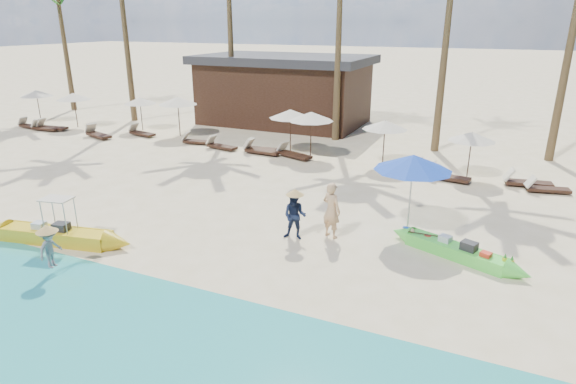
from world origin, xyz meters
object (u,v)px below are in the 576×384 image
at_px(blue_umbrella, 413,163).
at_px(tourist, 331,210).
at_px(green_canoe, 455,251).
at_px(yellow_canoe, 56,235).

bearing_deg(blue_umbrella, tourist, -148.67).
height_order(green_canoe, yellow_canoe, yellow_canoe).
bearing_deg(green_canoe, tourist, -156.80).
height_order(yellow_canoe, tourist, tourist).
distance_m(tourist, blue_umbrella, 2.85).
bearing_deg(green_canoe, blue_umbrella, 164.90).
distance_m(green_canoe, blue_umbrella, 2.87).
height_order(green_canoe, blue_umbrella, blue_umbrella).
relative_size(green_canoe, tourist, 2.51).
bearing_deg(tourist, yellow_canoe, 46.66).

